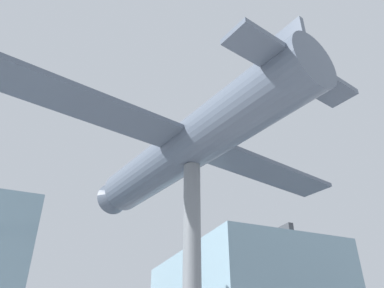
% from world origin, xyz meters
% --- Properties ---
extents(support_pylon_central, '(0.62, 0.62, 7.86)m').
position_xyz_m(support_pylon_central, '(0.00, 0.00, 3.93)').
color(support_pylon_central, slate).
rests_on(support_pylon_central, ground_plane).
extents(suspended_airplane, '(15.64, 13.55, 2.88)m').
position_xyz_m(suspended_airplane, '(-0.07, 0.29, 8.85)').
color(suspended_airplane, '#4C5666').
rests_on(suspended_airplane, support_pylon_central).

